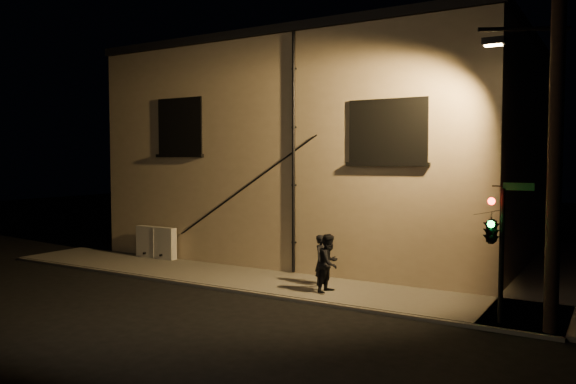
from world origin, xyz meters
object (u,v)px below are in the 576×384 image
Objects in this scene: pedestrian_a at (322,260)px; pedestrian_b at (329,263)px; utility_cabinet at (156,242)px; traffic_signal at (492,229)px; streetlamp_pole at (551,160)px.

pedestrian_b is (0.63, -0.74, 0.08)m from pedestrian_a.
traffic_signal is at bearing -10.51° from utility_cabinet.
pedestrian_b is at bearing 172.10° from streetlamp_pole.
utility_cabinet is 8.04m from pedestrian_a.
traffic_signal reaches higher than pedestrian_b.
streetlamp_pole is (6.70, -1.58, 3.16)m from pedestrian_a.
pedestrian_a is at bearing 163.75° from traffic_signal.
pedestrian_b is 0.51× the size of traffic_signal.
utility_cabinet is 0.56× the size of traffic_signal.
pedestrian_a is 5.87m from traffic_signal.
streetlamp_pole reaches higher than pedestrian_b.
pedestrian_b is 0.23× the size of streetlamp_pole.
utility_cabinet is 8.78m from pedestrian_b.
pedestrian_a is 0.98m from pedestrian_b.
utility_cabinet is at bearing 82.85° from pedestrian_b.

